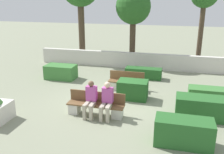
% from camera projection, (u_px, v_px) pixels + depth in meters
% --- Properties ---
extents(ground_plane, '(60.00, 60.00, 0.00)m').
position_uv_depth(ground_plane, '(110.00, 101.00, 10.35)').
color(ground_plane, gray).
extents(perimeter_wall, '(11.83, 0.30, 0.94)m').
position_uv_depth(perimeter_wall, '(133.00, 60.00, 15.12)').
color(perimeter_wall, beige).
rests_on(perimeter_wall, ground_plane).
extents(bench_front, '(2.10, 0.48, 0.83)m').
position_uv_depth(bench_front, '(96.00, 106.00, 9.09)').
color(bench_front, brown).
rests_on(bench_front, ground_plane).
extents(bench_left_side, '(1.63, 0.48, 0.83)m').
position_uv_depth(bench_left_side, '(126.00, 83.00, 11.57)').
color(bench_left_side, brown).
rests_on(bench_left_side, ground_plane).
extents(person_seated_man, '(0.38, 0.64, 1.30)m').
position_uv_depth(person_seated_man, '(90.00, 98.00, 8.88)').
color(person_seated_man, '#B2A893').
rests_on(person_seated_man, ground_plane).
extents(person_seated_woman, '(0.38, 0.64, 1.32)m').
position_uv_depth(person_seated_woman, '(107.00, 99.00, 8.73)').
color(person_seated_woman, '#B2A893').
rests_on(person_seated_woman, ground_plane).
extents(hedge_block_near_left, '(1.48, 0.71, 0.59)m').
position_uv_depth(hedge_block_near_left, '(207.00, 95.00, 10.26)').
color(hedge_block_near_left, '#3D7A38').
rests_on(hedge_block_near_left, ground_plane).
extents(hedge_block_near_right, '(1.65, 0.73, 0.81)m').
position_uv_depth(hedge_block_near_right, '(184.00, 132.00, 7.20)').
color(hedge_block_near_right, '#286028').
rests_on(hedge_block_near_right, ground_plane).
extents(hedge_block_mid_left, '(1.90, 0.63, 0.55)m').
position_uv_depth(hedge_block_mid_left, '(143.00, 73.00, 13.23)').
color(hedge_block_mid_left, '#235623').
rests_on(hedge_block_mid_left, ground_plane).
extents(hedge_block_mid_right, '(1.58, 0.89, 0.73)m').
position_uv_depth(hedge_block_mid_right, '(61.00, 72.00, 13.14)').
color(hedge_block_mid_right, '#3D7A38').
rests_on(hedge_block_mid_right, ground_plane).
extents(hedge_block_far_left, '(1.24, 0.78, 0.80)m').
position_uv_depth(hedge_block_far_left, '(133.00, 90.00, 10.53)').
color(hedge_block_far_left, '#235623').
rests_on(hedge_block_far_left, ground_plane).
extents(hedge_block_far_right, '(1.89, 0.80, 0.78)m').
position_uv_depth(hedge_block_far_right, '(203.00, 108.00, 8.83)').
color(hedge_block_far_right, '#286028').
rests_on(hedge_block_far_right, ground_plane).
extents(tree_center_left, '(2.17, 2.17, 4.65)m').
position_uv_depth(tree_center_left, '(133.00, 8.00, 15.39)').
color(tree_center_left, '#473828').
rests_on(tree_center_left, ground_plane).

